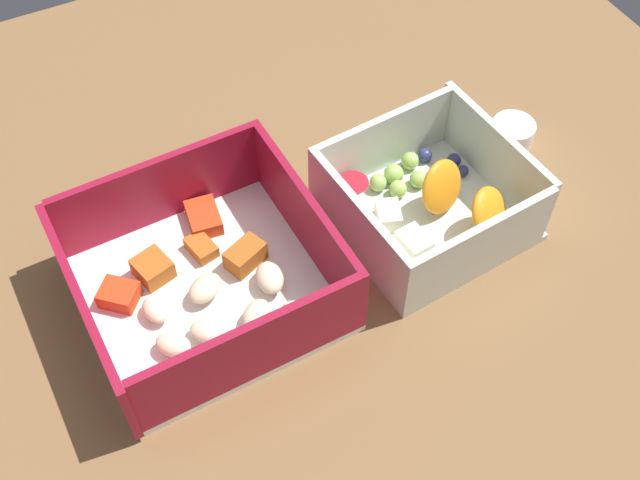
% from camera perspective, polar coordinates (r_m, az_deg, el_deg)
% --- Properties ---
extents(table_surface, '(0.80, 0.80, 0.02)m').
position_cam_1_polar(table_surface, '(0.62, 0.68, -1.26)').
color(table_surface, brown).
rests_on(table_surface, ground).
extents(pasta_container, '(0.18, 0.17, 0.07)m').
position_cam_1_polar(pasta_container, '(0.58, -8.33, -2.66)').
color(pasta_container, white).
rests_on(pasta_container, table_surface).
extents(fruit_bowl, '(0.15, 0.14, 0.06)m').
position_cam_1_polar(fruit_bowl, '(0.62, 7.77, 2.81)').
color(fruit_bowl, silver).
rests_on(fruit_bowl, table_surface).
extents(paper_cup_liner, '(0.04, 0.04, 0.02)m').
position_cam_1_polar(paper_cup_liner, '(0.70, 13.65, 7.48)').
color(paper_cup_liner, white).
rests_on(paper_cup_liner, table_surface).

